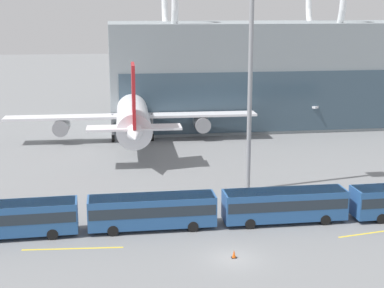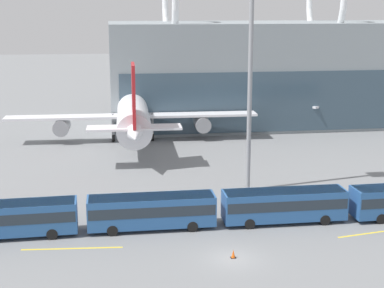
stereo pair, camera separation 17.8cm
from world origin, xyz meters
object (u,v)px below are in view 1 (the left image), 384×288
Objects in this scene: airliner_parked_remote at (376,90)px; floodlight_mast at (251,50)px; shuttle_bus_1 at (11,217)px; airliner_at_gate_far at (132,110)px; shuttle_bus_3 at (285,204)px; shuttle_bus_2 at (152,210)px; traffic_cone_1 at (234,254)px.

floodlight_mast is (-33.78, -39.96, 10.59)m from airliner_parked_remote.
airliner_parked_remote reaches higher than shuttle_bus_1.
airliner_parked_remote is at bearing -72.87° from airliner_at_gate_far.
shuttle_bus_2 is at bearing 179.86° from shuttle_bus_3.
shuttle_bus_1 is (-12.56, -37.95, -2.84)m from airliner_at_gate_far.
shuttle_bus_3 is at bearing -159.76° from airliner_at_gate_far.
floodlight_mast is 35.75× the size of traffic_cone_1.
traffic_cone_1 is (-39.25, -57.95, -4.78)m from airliner_parked_remote.
airliner_parked_remote is 3.18× the size of shuttle_bus_1.
airliner_parked_remote is at bearing 49.79° from floodlight_mast.
floodlight_mast reaches higher than shuttle_bus_2.
airliner_at_gate_far is at bearing 97.94° from traffic_cone_1.
traffic_cone_1 is at bearing -68.61° from airliner_parked_remote.
shuttle_bus_2 is 20.92m from floodlight_mast.
floodlight_mast is at bearing -155.10° from airliner_at_gate_far.
shuttle_bus_2 is 0.46× the size of floodlight_mast.
floodlight_mast is (11.78, -27.22, 11.00)m from airliner_at_gate_far.
shuttle_bus_3 is (12.69, -0.07, 0.00)m from shuttle_bus_2.
airliner_at_gate_far is 1.14× the size of airliner_parked_remote.
shuttle_bus_2 is at bearing -178.30° from airliner_at_gate_far.
airliner_parked_remote is 60.30m from shuttle_bus_3.
airliner_at_gate_far is 31.64m from floodlight_mast.
shuttle_bus_1 is (-58.12, -50.69, -3.25)m from airliner_parked_remote.
floodlight_mast is at bearing 73.09° from traffic_cone_1.
shuttle_bus_2 is (-45.43, -50.47, -3.25)m from airliner_parked_remote.
shuttle_bus_2 is at bearing -137.95° from floodlight_mast.
airliner_at_gate_far reaches higher than shuttle_bus_1.
airliner_at_gate_far is at bearing 90.15° from shuttle_bus_2.
floodlight_mast is 24.28m from traffic_cone_1.
traffic_cone_1 is (6.18, -7.48, -1.53)m from shuttle_bus_2.
traffic_cone_1 is (-6.51, -7.41, -1.53)m from shuttle_bus_3.
airliner_parked_remote is at bearing 39.20° from shuttle_bus_1.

